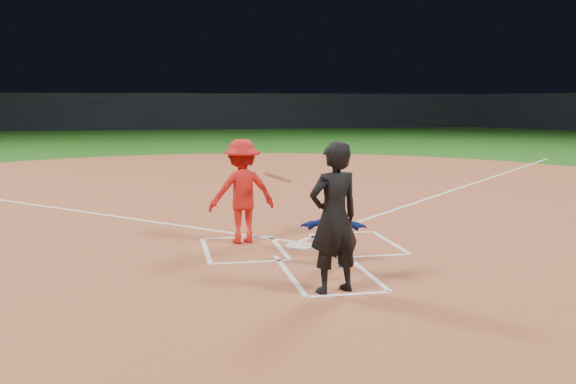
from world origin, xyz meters
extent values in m
plane|color=#185014|center=(0.00, 0.00, 0.00)|extent=(120.00, 120.00, 0.00)
cylinder|color=#9A4F32|center=(0.00, 6.00, 0.01)|extent=(28.00, 28.00, 0.01)
cube|color=black|center=(0.00, 48.00, 1.60)|extent=(80.00, 1.20, 3.20)
cylinder|color=white|center=(0.00, 0.00, 0.02)|extent=(0.60, 0.60, 0.02)
imported|color=#122E98|center=(0.19, -1.34, 0.55)|extent=(1.04, 0.60, 1.07)
imported|color=black|center=(-0.16, -2.65, 0.98)|extent=(0.81, 0.65, 1.93)
cube|color=white|center=(-0.98, 0.92, 0.01)|extent=(1.22, 0.08, 0.01)
cube|color=white|center=(-0.98, -0.92, 0.01)|extent=(1.22, 0.08, 0.01)
cube|color=white|center=(-0.37, 0.00, 0.01)|extent=(0.08, 1.83, 0.01)
cube|color=white|center=(-1.59, 0.00, 0.01)|extent=(0.08, 1.83, 0.01)
cube|color=white|center=(0.98, 0.92, 0.01)|extent=(1.22, 0.08, 0.01)
cube|color=white|center=(0.98, -0.92, 0.01)|extent=(1.22, 0.08, 0.01)
cube|color=white|center=(0.37, 0.00, 0.01)|extent=(0.08, 1.83, 0.01)
cube|color=white|center=(1.59, 0.00, 0.01)|extent=(0.08, 1.83, 0.01)
cube|color=white|center=(-0.55, -1.70, 0.01)|extent=(0.08, 2.20, 0.01)
cube|color=white|center=(0.55, -1.70, 0.01)|extent=(0.08, 2.20, 0.01)
cube|color=white|center=(0.00, -2.80, 0.01)|extent=(1.10, 0.08, 0.01)
cube|color=white|center=(7.07, 7.37, 0.01)|extent=(14.21, 14.21, 0.01)
imported|color=red|center=(-0.92, 0.50, 0.91)|extent=(1.24, 0.82, 1.79)
cylinder|color=#9D6639|center=(-0.32, 0.35, 1.15)|extent=(0.60, 0.68, 0.28)
camera|label=1|loc=(-2.31, -10.32, 2.42)|focal=40.00mm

